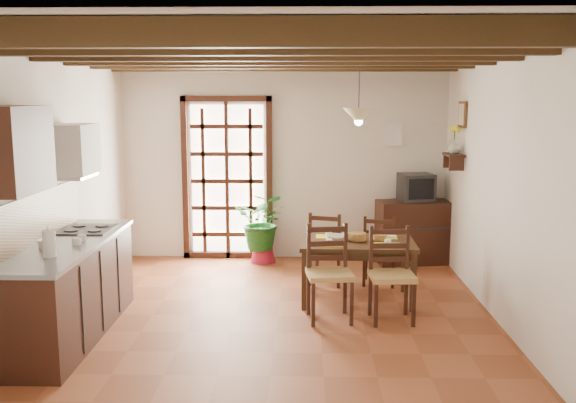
{
  "coord_description": "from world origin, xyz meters",
  "views": [
    {
      "loc": [
        0.27,
        -6.43,
        2.28
      ],
      "look_at": [
        0.1,
        0.4,
        1.15
      ],
      "focal_mm": 40.0,
      "sensor_mm": 36.0,
      "label": 1
    }
  ],
  "objects_px": {
    "dining_table": "(357,249)",
    "chair_near_right": "(391,292)",
    "chair_far_right": "(379,262)",
    "sideboard": "(415,232)",
    "potted_plant": "(263,222)",
    "crt_tv": "(416,187)",
    "pendant_lamp": "(359,114)",
    "chair_near_left": "(329,291)",
    "chair_far_left": "(327,261)",
    "kitchen_counter": "(70,288)"
  },
  "relations": [
    {
      "from": "chair_far_left",
      "to": "pendant_lamp",
      "type": "xyz_separation_m",
      "value": [
        0.3,
        -0.55,
        1.8
      ]
    },
    {
      "from": "dining_table",
      "to": "sideboard",
      "type": "relative_size",
      "value": 1.26
    },
    {
      "from": "kitchen_counter",
      "to": "chair_near_left",
      "type": "height_order",
      "value": "kitchen_counter"
    },
    {
      "from": "kitchen_counter",
      "to": "potted_plant",
      "type": "bearing_deg",
      "value": 59.23
    },
    {
      "from": "kitchen_counter",
      "to": "chair_near_left",
      "type": "bearing_deg",
      "value": 11.59
    },
    {
      "from": "dining_table",
      "to": "chair_far_left",
      "type": "xyz_separation_m",
      "value": [
        -0.3,
        0.65,
        -0.32
      ]
    },
    {
      "from": "chair_near_right",
      "to": "pendant_lamp",
      "type": "distance_m",
      "value": 1.95
    },
    {
      "from": "sideboard",
      "to": "chair_far_left",
      "type": "bearing_deg",
      "value": -148.69
    },
    {
      "from": "sideboard",
      "to": "crt_tv",
      "type": "xyz_separation_m",
      "value": [
        0.0,
        -0.01,
        0.62
      ]
    },
    {
      "from": "pendant_lamp",
      "to": "chair_near_left",
      "type": "bearing_deg",
      "value": -114.26
    },
    {
      "from": "chair_near_left",
      "to": "potted_plant",
      "type": "bearing_deg",
      "value": 102.94
    },
    {
      "from": "pendant_lamp",
      "to": "chair_far_left",
      "type": "bearing_deg",
      "value": 118.93
    },
    {
      "from": "dining_table",
      "to": "potted_plant",
      "type": "relative_size",
      "value": 0.62
    },
    {
      "from": "chair_near_left",
      "to": "chair_far_left",
      "type": "bearing_deg",
      "value": 81.83
    },
    {
      "from": "kitchen_counter",
      "to": "pendant_lamp",
      "type": "xyz_separation_m",
      "value": [
        2.82,
        1.25,
        1.6
      ]
    },
    {
      "from": "crt_tv",
      "to": "dining_table",
      "type": "bearing_deg",
      "value": -129.93
    },
    {
      "from": "chair_far_left",
      "to": "chair_far_right",
      "type": "distance_m",
      "value": 0.63
    },
    {
      "from": "dining_table",
      "to": "potted_plant",
      "type": "distance_m",
      "value": 2.01
    },
    {
      "from": "sideboard",
      "to": "potted_plant",
      "type": "relative_size",
      "value": 0.49
    },
    {
      "from": "crt_tv",
      "to": "pendant_lamp",
      "type": "xyz_separation_m",
      "value": [
        -0.93,
        -1.57,
        1.03
      ]
    },
    {
      "from": "potted_plant",
      "to": "chair_far_left",
      "type": "bearing_deg",
      "value": -49.39
    },
    {
      "from": "dining_table",
      "to": "chair_near_right",
      "type": "relative_size",
      "value": 1.34
    },
    {
      "from": "chair_near_left",
      "to": "crt_tv",
      "type": "height_order",
      "value": "crt_tv"
    },
    {
      "from": "crt_tv",
      "to": "potted_plant",
      "type": "height_order",
      "value": "potted_plant"
    },
    {
      "from": "dining_table",
      "to": "pendant_lamp",
      "type": "xyz_separation_m",
      "value": [
        -0.0,
        0.1,
        1.48
      ]
    },
    {
      "from": "kitchen_counter",
      "to": "crt_tv",
      "type": "relative_size",
      "value": 4.54
    },
    {
      "from": "potted_plant",
      "to": "dining_table",
      "type": "bearing_deg",
      "value": -54.88
    },
    {
      "from": "dining_table",
      "to": "crt_tv",
      "type": "xyz_separation_m",
      "value": [
        0.93,
        1.67,
        0.46
      ]
    },
    {
      "from": "chair_far_left",
      "to": "potted_plant",
      "type": "relative_size",
      "value": 0.43
    },
    {
      "from": "chair_near_left",
      "to": "kitchen_counter",
      "type": "bearing_deg",
      "value": -175.38
    },
    {
      "from": "sideboard",
      "to": "chair_far_right",
      "type": "bearing_deg",
      "value": -128.47
    },
    {
      "from": "dining_table",
      "to": "chair_near_right",
      "type": "distance_m",
      "value": 0.78
    },
    {
      "from": "kitchen_counter",
      "to": "potted_plant",
      "type": "distance_m",
      "value": 3.25
    },
    {
      "from": "chair_far_left",
      "to": "kitchen_counter",
      "type": "bearing_deg",
      "value": 51.37
    },
    {
      "from": "kitchen_counter",
      "to": "crt_tv",
      "type": "height_order",
      "value": "kitchen_counter"
    },
    {
      "from": "chair_near_right",
      "to": "potted_plant",
      "type": "xyz_separation_m",
      "value": [
        -1.46,
        2.3,
        0.27
      ]
    },
    {
      "from": "crt_tv",
      "to": "kitchen_counter",
      "type": "bearing_deg",
      "value": -153.97
    },
    {
      "from": "potted_plant",
      "to": "chair_near_right",
      "type": "bearing_deg",
      "value": -57.59
    },
    {
      "from": "chair_near_right",
      "to": "chair_far_left",
      "type": "distance_m",
      "value": 1.44
    },
    {
      "from": "dining_table",
      "to": "pendant_lamp",
      "type": "height_order",
      "value": "pendant_lamp"
    },
    {
      "from": "kitchen_counter",
      "to": "chair_near_left",
      "type": "distance_m",
      "value": 2.55
    },
    {
      "from": "chair_near_right",
      "to": "potted_plant",
      "type": "height_order",
      "value": "potted_plant"
    },
    {
      "from": "dining_table",
      "to": "chair_near_right",
      "type": "bearing_deg",
      "value": -63.96
    },
    {
      "from": "crt_tv",
      "to": "potted_plant",
      "type": "distance_m",
      "value": 2.14
    },
    {
      "from": "chair_near_left",
      "to": "chair_far_right",
      "type": "xyz_separation_m",
      "value": [
        0.66,
        1.27,
        -0.03
      ]
    },
    {
      "from": "potted_plant",
      "to": "pendant_lamp",
      "type": "xyz_separation_m",
      "value": [
        1.16,
        -1.55,
        1.51
      ]
    },
    {
      "from": "chair_far_right",
      "to": "sideboard",
      "type": "bearing_deg",
      "value": -110.05
    },
    {
      "from": "kitchen_counter",
      "to": "sideboard",
      "type": "height_order",
      "value": "kitchen_counter"
    },
    {
      "from": "potted_plant",
      "to": "crt_tv",
      "type": "bearing_deg",
      "value": 0.7
    },
    {
      "from": "crt_tv",
      "to": "chair_near_left",
      "type": "bearing_deg",
      "value": -129.53
    }
  ]
}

